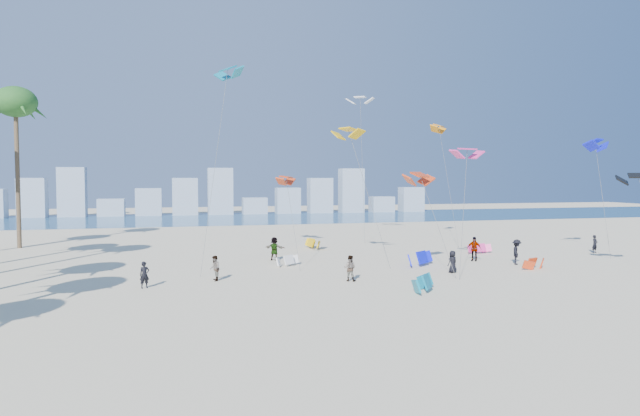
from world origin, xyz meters
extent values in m
plane|color=beige|center=(0.00, 0.00, 0.00)|extent=(220.00, 220.00, 0.00)
plane|color=navy|center=(0.00, 72.00, 0.01)|extent=(220.00, 220.00, 0.00)
imported|color=black|center=(-8.27, 13.89, 0.79)|extent=(0.67, 0.54, 1.58)
imported|color=gray|center=(4.19, 13.06, 0.82)|extent=(1.00, 0.95, 1.64)
imported|color=black|center=(11.99, 14.29, 0.76)|extent=(0.87, 0.71, 1.53)
imported|color=gray|center=(16.27, 18.89, 0.96)|extent=(1.17, 1.08, 1.92)
imported|color=black|center=(18.42, 16.40, 0.95)|extent=(1.28, 1.41, 1.90)
imported|color=gray|center=(1.11, 23.17, 0.93)|extent=(1.71, 1.48, 1.86)
imported|color=black|center=(28.89, 20.51, 0.78)|extent=(0.65, 0.52, 1.57)
imported|color=gray|center=(-4.09, 15.23, 0.81)|extent=(0.63, 0.80, 1.61)
cylinder|color=#595959|center=(1.87, 19.60, 3.30)|extent=(0.27, 3.88, 6.62)
cylinder|color=#595959|center=(7.38, 18.56, 5.10)|extent=(2.27, 3.16, 10.21)
cylinder|color=#595959|center=(12.62, 14.01, 4.31)|extent=(2.98, 4.53, 8.64)
cylinder|color=#595959|center=(-3.71, 19.66, 7.36)|extent=(2.43, 5.37, 14.73)
cylinder|color=#595959|center=(19.31, 29.20, 5.93)|extent=(0.49, 5.36, 11.87)
cylinder|color=#595959|center=(12.19, 34.22, 7.51)|extent=(0.58, 3.26, 15.03)
cylinder|color=#595959|center=(27.78, 18.46, 4.80)|extent=(0.21, 2.34, 9.61)
cylinder|color=#595959|center=(10.62, 13.90, 3.38)|extent=(1.15, 3.36, 6.76)
cylinder|color=brown|center=(-20.63, 37.00, 6.79)|extent=(0.40, 0.40, 13.57)
ellipsoid|color=#205B22|center=(-20.63, 37.00, 13.57)|extent=(3.80, 3.80, 2.85)
cube|color=#9EADBF|center=(-29.60, 82.00, 3.30)|extent=(4.40, 3.00, 6.60)
cube|color=#9EADBF|center=(-23.40, 82.00, 4.20)|extent=(4.40, 3.00, 8.40)
cube|color=#9EADBF|center=(-17.20, 82.00, 1.50)|extent=(4.40, 3.00, 3.00)
cube|color=#9EADBF|center=(-11.00, 82.00, 2.40)|extent=(4.40, 3.00, 4.80)
cube|color=#9EADBF|center=(-4.80, 82.00, 3.30)|extent=(4.40, 3.00, 6.60)
cube|color=#9EADBF|center=(1.40, 82.00, 4.20)|extent=(4.40, 3.00, 8.40)
cube|color=#9EADBF|center=(7.60, 82.00, 1.50)|extent=(4.40, 3.00, 3.00)
cube|color=#9EADBF|center=(13.80, 82.00, 2.40)|extent=(4.40, 3.00, 4.80)
cube|color=#9EADBF|center=(20.00, 82.00, 3.30)|extent=(4.40, 3.00, 6.60)
cube|color=#9EADBF|center=(26.20, 82.00, 4.20)|extent=(4.40, 3.00, 8.40)
cube|color=#9EADBF|center=(32.40, 82.00, 1.50)|extent=(4.40, 3.00, 3.00)
cube|color=#9EADBF|center=(38.60, 82.00, 2.40)|extent=(4.40, 3.00, 4.80)
camera|label=1|loc=(-6.42, -20.56, 6.48)|focal=31.52mm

